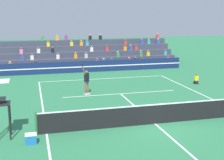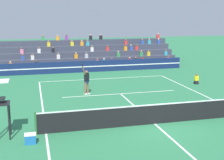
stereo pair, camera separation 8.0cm
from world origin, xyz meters
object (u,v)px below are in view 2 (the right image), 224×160
Objects in this scene: umpire_chair at (1,102)px; ball_kid_courtside at (196,80)px; equipment_cooler at (30,139)px; tennis_player at (86,81)px; tennis_ball at (194,110)px.

umpire_chair reaches higher than ball_kid_courtside.
umpire_chair is at bearing 140.96° from equipment_cooler.
tennis_player is 7.67m from tennis_ball.
tennis_ball is (-3.76, -6.44, -0.30)m from ball_kid_courtside.
equipment_cooler is (1.21, -0.98, -1.49)m from umpire_chair.
tennis_ball is (10.50, 1.56, -1.68)m from umpire_chair.
tennis_player is at bearing 135.66° from tennis_ball.
tennis_ball is 0.14× the size of equipment_cooler.
ball_kid_courtside is at bearing 59.69° from tennis_ball.
tennis_player is at bearing 53.67° from umpire_chair.
tennis_ball is at bearing 8.44° from umpire_chair.
ball_kid_courtside is 15.84m from equipment_cooler.
umpire_chair is at bearing -126.33° from tennis_player.
umpire_chair is 10.75m from tennis_ball.
umpire_chair reaches higher than tennis_ball.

